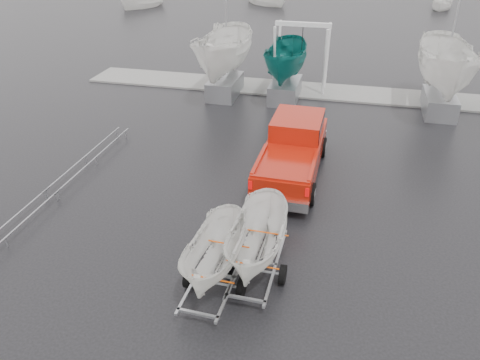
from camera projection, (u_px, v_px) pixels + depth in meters
The scene contains 13 objects.
ground_plane at pixel (291, 201), 17.97m from camera, with size 120.00×120.00×0.00m, color black.
dock at pixel (321, 91), 28.91m from camera, with size 30.00×3.00×0.12m, color gray.
pickup_truck at pixel (294, 147), 19.53m from camera, with size 2.52×6.61×2.19m.
trailer_hitched at pixel (259, 204), 13.11m from camera, with size 1.79×3.62×4.64m.
trailer_parked at pixel (215, 222), 12.73m from camera, with size 1.80×3.64×4.24m.
boat_hoist at pixel (302, 47), 27.89m from camera, with size 3.30×2.18×4.12m.
keelboat_0 at pixel (224, 19), 26.18m from camera, with size 2.80×3.20×10.98m.
keelboat_1 at pixel (288, 39), 26.07m from camera, with size 2.24×3.20×7.06m.
keelboat_2 at pixel (456, 29), 23.65m from camera, with size 2.86×3.20×11.04m.
mast_rack_0 at pixel (90, 157), 20.47m from camera, with size 0.56×6.50×0.06m.
moored_boat_0 at pixel (143, 7), 54.88m from camera, with size 3.31×3.34×11.26m.
moored_boat_1 at pixel (264, 4), 56.67m from camera, with size 3.65×3.64×11.42m.
moored_boat_2 at pixel (441, 8), 54.27m from camera, with size 2.57×2.61×10.81m.
Camera 1 is at (1.67, -15.23, 9.63)m, focal length 35.00 mm.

